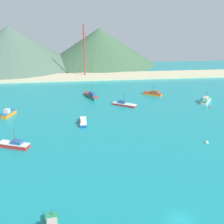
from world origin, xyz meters
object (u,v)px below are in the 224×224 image
(radio_tower, at_px, (84,51))
(fishing_boat_10, at_px, (206,100))
(fishing_boat_2, at_px, (14,145))
(buoy_2, at_px, (207,142))
(fishing_boat_9, at_px, (124,104))
(fishing_boat_8, at_px, (83,122))
(fishing_boat_0, at_px, (92,96))
(fishing_boat_3, at_px, (9,113))
(fishing_boat_1, at_px, (153,93))
(buoy_0, at_px, (210,107))

(radio_tower, bearing_deg, fishing_boat_10, -48.78)
(fishing_boat_2, bearing_deg, fishing_boat_10, 25.23)
(buoy_2, bearing_deg, fishing_boat_9, 115.83)
(fishing_boat_10, bearing_deg, radio_tower, 131.22)
(fishing_boat_8, bearing_deg, fishing_boat_2, -141.63)
(fishing_boat_0, distance_m, fishing_boat_3, 36.56)
(fishing_boat_0, height_order, fishing_boat_9, fishing_boat_0)
(fishing_boat_9, xyz_separation_m, buoy_2, (17.79, -36.75, -0.50))
(fishing_boat_1, height_order, radio_tower, radio_tower)
(fishing_boat_0, xyz_separation_m, fishing_boat_10, (46.64, -12.65, 0.04))
(fishing_boat_10, relative_size, radio_tower, 0.30)
(fishing_boat_0, relative_size, fishing_boat_3, 1.54)
(fishing_boat_0, relative_size, fishing_boat_9, 1.20)
(fishing_boat_3, distance_m, radio_tower, 70.00)
(fishing_boat_10, bearing_deg, fishing_boat_2, -154.77)
(buoy_0, xyz_separation_m, radio_tower, (-46.65, 61.67, 14.87))
(fishing_boat_1, bearing_deg, fishing_boat_0, -178.56)
(fishing_boat_0, bearing_deg, radio_tower, 92.07)
(fishing_boat_1, relative_size, radio_tower, 0.28)
(fishing_boat_1, xyz_separation_m, buoy_0, (17.34, -20.03, -0.66))
(fishing_boat_9, bearing_deg, buoy_0, -11.08)
(fishing_boat_3, bearing_deg, buoy_2, -26.22)
(fishing_boat_8, bearing_deg, fishing_boat_0, 81.78)
(fishing_boat_9, distance_m, buoy_2, 40.84)
(buoy_2, relative_size, radio_tower, 0.03)
(buoy_0, distance_m, radio_tower, 78.74)
(fishing_boat_9, bearing_deg, fishing_boat_8, -133.35)
(fishing_boat_2, xyz_separation_m, fishing_boat_3, (-7.15, 26.09, 0.18))
(fishing_boat_0, xyz_separation_m, fishing_boat_3, (-30.81, -19.68, 0.06))
(fishing_boat_1, bearing_deg, fishing_boat_10, -35.29)
(fishing_boat_1, xyz_separation_m, fishing_boat_8, (-32.20, -31.23, -0.07))
(fishing_boat_3, relative_size, fishing_boat_10, 0.82)
(buoy_0, relative_size, radio_tower, 0.02)
(fishing_boat_0, relative_size, radio_tower, 0.38)
(fishing_boat_8, height_order, radio_tower, radio_tower)
(fishing_boat_1, relative_size, fishing_boat_8, 1.02)
(fishing_boat_2, distance_m, fishing_boat_3, 27.05)
(fishing_boat_2, bearing_deg, fishing_boat_3, 105.33)
(fishing_boat_9, relative_size, buoy_0, 12.98)
(fishing_boat_2, xyz_separation_m, radio_tower, (22.13, 88.10, 14.20))
(fishing_boat_2, bearing_deg, fishing_boat_8, 38.37)
(buoy_0, bearing_deg, fishing_boat_10, 77.27)
(fishing_boat_0, xyz_separation_m, buoy_2, (30.03, -49.65, -0.75))
(fishing_boat_0, relative_size, buoy_0, 15.54)
(fishing_boat_9, distance_m, fishing_boat_10, 34.40)
(fishing_boat_9, xyz_separation_m, fishing_boat_10, (34.40, 0.25, 0.28))
(fishing_boat_3, xyz_separation_m, radio_tower, (29.28, 62.02, 14.02))
(fishing_boat_8, distance_m, radio_tower, 74.31)
(fishing_boat_3, xyz_separation_m, buoy_0, (75.93, 0.35, -0.85))
(fishing_boat_1, height_order, buoy_0, fishing_boat_1)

